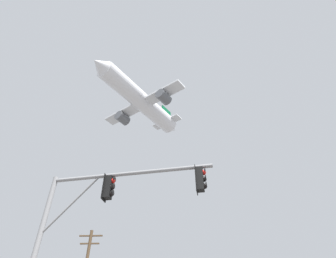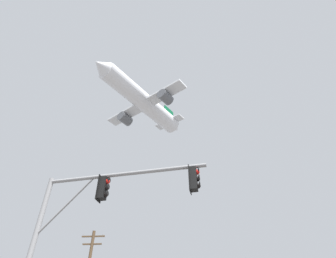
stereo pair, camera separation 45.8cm
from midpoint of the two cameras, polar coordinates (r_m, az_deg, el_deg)
signal_pole_near at (r=10.82m, az=-13.82°, el=-16.54°), size 6.50×1.20×6.60m
airplane at (r=45.26m, az=-5.02°, el=5.76°), size 14.05×18.20×5.51m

